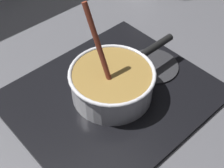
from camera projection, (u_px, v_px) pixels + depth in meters
The scene contains 5 objects.
ground at pixel (99, 142), 0.82m from camera, with size 2.40×1.60×0.04m, color #4C4C51.
hob_plate at pixel (112, 95), 0.90m from camera, with size 0.56×0.48×0.01m, color black.
burner_ring at pixel (112, 93), 0.90m from camera, with size 0.17×0.17×0.01m, color #592D0C.
spare_burner at pixel (153, 66), 0.98m from camera, with size 0.16×0.16×0.01m, color #262628.
cooking_pan at pixel (112, 82), 0.86m from camera, with size 0.37×0.24×0.28m.
Camera 1 is at (-0.28, -0.36, 0.68)m, focal length 49.63 mm.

